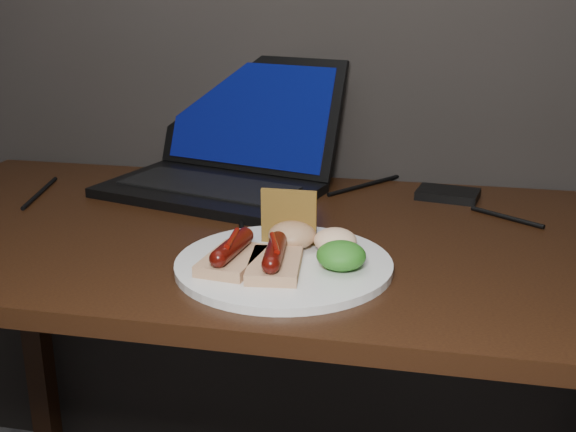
# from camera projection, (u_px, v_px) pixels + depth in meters

# --- Properties ---
(desk) EXTENTS (1.40, 0.70, 0.75)m
(desk) POSITION_uv_depth(u_px,v_px,m) (270.00, 281.00, 1.22)
(desk) COLOR black
(desk) RESTS_ON ground
(laptop) EXTENTS (0.47, 0.43, 0.25)m
(laptop) POSITION_uv_depth(u_px,v_px,m) (225.00, 160.00, 1.42)
(laptop) COLOR black
(laptop) RESTS_ON desk
(hard_drive) EXTENTS (0.12, 0.09, 0.02)m
(hard_drive) POSITION_uv_depth(u_px,v_px,m) (448.00, 194.00, 1.36)
(hard_drive) COLOR black
(hard_drive) RESTS_ON desk
(desk_cables) EXTENTS (0.95, 0.44, 0.01)m
(desk_cables) POSITION_uv_depth(u_px,v_px,m) (272.00, 200.00, 1.34)
(desk_cables) COLOR black
(desk_cables) RESTS_ON desk
(plate) EXTENTS (0.38, 0.38, 0.01)m
(plate) POSITION_uv_depth(u_px,v_px,m) (284.00, 265.00, 1.04)
(plate) COLOR silver
(plate) RESTS_ON desk
(bread_sausage_left) EXTENTS (0.08, 0.12, 0.04)m
(bread_sausage_left) POSITION_uv_depth(u_px,v_px,m) (232.00, 254.00, 1.01)
(bread_sausage_left) COLOR tan
(bread_sausage_left) RESTS_ON plate
(bread_sausage_center) EXTENTS (0.08, 0.12, 0.04)m
(bread_sausage_center) POSITION_uv_depth(u_px,v_px,m) (275.00, 259.00, 0.99)
(bread_sausage_center) COLOR tan
(bread_sausage_center) RESTS_ON plate
(crispbread) EXTENTS (0.09, 0.01, 0.08)m
(crispbread) POSITION_uv_depth(u_px,v_px,m) (289.00, 217.00, 1.09)
(crispbread) COLOR olive
(crispbread) RESTS_ON plate
(salad_greens) EXTENTS (0.07, 0.07, 0.04)m
(salad_greens) POSITION_uv_depth(u_px,v_px,m) (341.00, 256.00, 1.00)
(salad_greens) COLOR #194E0F
(salad_greens) RESTS_ON plate
(salsa_mound) EXTENTS (0.07, 0.07, 0.04)m
(salsa_mound) POSITION_uv_depth(u_px,v_px,m) (292.00, 235.00, 1.08)
(salsa_mound) COLOR maroon
(salsa_mound) RESTS_ON plate
(coleslaw_mound) EXTENTS (0.06, 0.06, 0.04)m
(coleslaw_mound) POSITION_uv_depth(u_px,v_px,m) (335.00, 241.00, 1.06)
(coleslaw_mound) COLOR white
(coleslaw_mound) RESTS_ON plate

